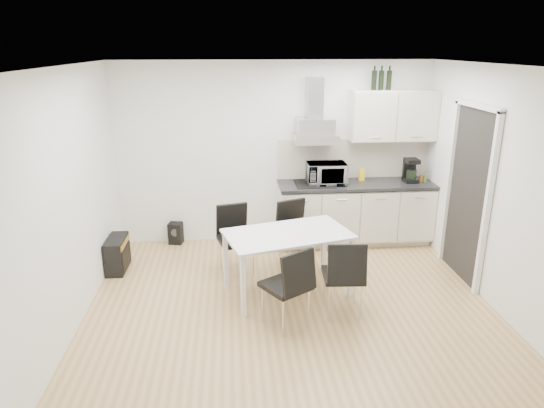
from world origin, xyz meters
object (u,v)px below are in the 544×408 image
at_px(chair_near_right, 343,276).
at_px(chair_near_left, 286,286).
at_px(chair_far_left, 236,241).
at_px(dining_table, 288,240).
at_px(floor_speaker, 176,233).
at_px(kitchenette, 358,188).
at_px(guitar_amp, 117,254).
at_px(chair_far_right, 297,236).

bearing_deg(chair_near_right, chair_near_left, -161.13).
bearing_deg(chair_far_left, dining_table, 121.73).
bearing_deg(chair_near_right, floor_speaker, 136.60).
relative_size(dining_table, floor_speaker, 4.94).
bearing_deg(kitchenette, chair_far_left, -153.20).
bearing_deg(chair_near_right, chair_far_left, 139.69).
height_order(chair_near_left, guitar_amp, chair_near_left).
relative_size(guitar_amp, floor_speaker, 1.67).
bearing_deg(guitar_amp, chair_near_right, -25.31).
xyz_separation_m(dining_table, guitar_amp, (-2.12, 0.79, -0.45)).
bearing_deg(kitchenette, dining_table, -129.36).
distance_m(dining_table, guitar_amp, 2.31).
xyz_separation_m(chair_far_left, chair_near_right, (1.12, -1.08, 0.00)).
bearing_deg(dining_table, kitchenette, 35.00).
distance_m(kitchenette, chair_far_right, 1.32).
xyz_separation_m(chair_far_right, guitar_amp, (-2.32, 0.13, -0.22)).
bearing_deg(chair_far_right, kitchenette, -162.11).
distance_m(chair_far_left, guitar_amp, 1.57).
relative_size(kitchenette, floor_speaker, 7.99).
xyz_separation_m(chair_far_right, chair_near_right, (0.33, -1.18, 0.00)).
bearing_deg(kitchenette, floor_speaker, 176.43).
bearing_deg(dining_table, floor_speaker, 116.45).
relative_size(dining_table, chair_near_left, 1.77).
xyz_separation_m(chair_far_right, floor_speaker, (-1.67, 0.96, -0.28)).
relative_size(chair_near_left, guitar_amp, 1.67).
distance_m(chair_far_left, chair_near_right, 1.55).
bearing_deg(dining_table, chair_far_right, 57.14).
distance_m(chair_far_right, chair_near_left, 1.39).
relative_size(chair_far_left, chair_far_right, 1.00).
relative_size(chair_far_right, chair_near_right, 1.00).
bearing_deg(dining_table, chair_near_left, -113.85).
height_order(kitchenette, chair_far_left, kitchenette).
bearing_deg(chair_near_right, chair_far_right, 109.27).
bearing_deg(dining_table, chair_near_right, -59.74).
distance_m(chair_far_right, guitar_amp, 2.34).
xyz_separation_m(dining_table, chair_near_right, (0.54, -0.52, -0.23)).
height_order(chair_far_left, chair_far_right, same).
xyz_separation_m(kitchenette, floor_speaker, (-2.65, 0.17, -0.67)).
bearing_deg(guitar_amp, chair_far_left, -7.71).
height_order(kitchenette, chair_near_right, kitchenette).
xyz_separation_m(chair_near_right, floor_speaker, (-2.00, 2.14, -0.28)).
bearing_deg(floor_speaker, guitar_amp, -116.45).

